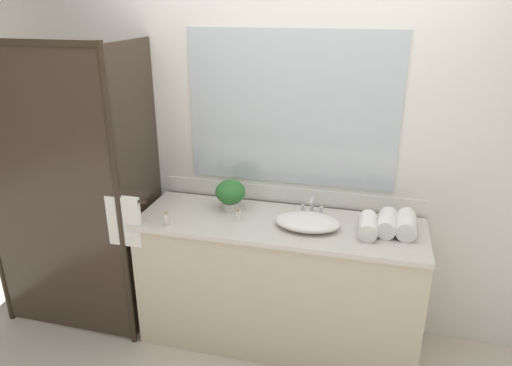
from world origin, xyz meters
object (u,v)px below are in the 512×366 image
at_px(amenity_bottle_lotion, 239,215).
at_px(rolled_towel_middle, 387,223).
at_px(potted_plant, 230,193).
at_px(sink_basin, 307,222).
at_px(rolled_towel_far_edge, 368,226).
at_px(faucet, 312,209).
at_px(amenity_bottle_body_wash, 166,219).
at_px(rolled_towel_near_edge, 406,224).

distance_m(amenity_bottle_lotion, rolled_towel_middle, 0.91).
distance_m(potted_plant, rolled_towel_middle, 1.01).
relative_size(sink_basin, rolled_towel_far_edge, 1.74).
distance_m(sink_basin, rolled_towel_middle, 0.47).
bearing_deg(rolled_towel_far_edge, faucet, 152.32).
xyz_separation_m(faucet, rolled_towel_far_edge, (0.36, -0.19, 0.01)).
relative_size(potted_plant, rolled_towel_far_edge, 0.89).
height_order(amenity_bottle_body_wash, rolled_towel_near_edge, rolled_towel_near_edge).
height_order(faucet, amenity_bottle_body_wash, faucet).
distance_m(amenity_bottle_body_wash, amenity_bottle_lotion, 0.45).
distance_m(faucet, rolled_towel_far_edge, 0.41).
bearing_deg(faucet, amenity_bottle_body_wash, -155.85).
height_order(sink_basin, rolled_towel_far_edge, rolled_towel_far_edge).
bearing_deg(potted_plant, rolled_towel_far_edge, -8.71).
distance_m(amenity_bottle_body_wash, rolled_towel_near_edge, 1.45).
distance_m(sink_basin, amenity_bottle_lotion, 0.43).
height_order(faucet, potted_plant, potted_plant).
bearing_deg(faucet, rolled_towel_far_edge, -27.68).
relative_size(amenity_bottle_lotion, rolled_towel_middle, 0.32).
height_order(amenity_bottle_body_wash, amenity_bottle_lotion, amenity_bottle_body_wash).
bearing_deg(rolled_towel_middle, potted_plant, 175.96).
relative_size(amenity_bottle_body_wash, rolled_towel_middle, 0.37).
xyz_separation_m(sink_basin, rolled_towel_middle, (0.47, 0.07, 0.02)).
xyz_separation_m(faucet, potted_plant, (-0.53, -0.05, 0.07)).
xyz_separation_m(faucet, amenity_bottle_lotion, (-0.43, -0.21, -0.01)).
bearing_deg(sink_basin, rolled_towel_near_edge, 6.75).
xyz_separation_m(potted_plant, rolled_towel_far_edge, (0.89, -0.14, -0.06)).
xyz_separation_m(potted_plant, amenity_bottle_body_wash, (-0.31, -0.33, -0.07)).
bearing_deg(amenity_bottle_lotion, rolled_towel_far_edge, 1.23).
xyz_separation_m(sink_basin, potted_plant, (-0.53, 0.14, 0.08)).
bearing_deg(rolled_towel_near_edge, sink_basin, -173.25).
height_order(faucet, rolled_towel_far_edge, faucet).
height_order(potted_plant, rolled_towel_near_edge, potted_plant).
bearing_deg(potted_plant, amenity_bottle_body_wash, -133.53).
bearing_deg(amenity_bottle_body_wash, potted_plant, 46.47).
relative_size(amenity_bottle_lotion, rolled_towel_near_edge, 0.32).
xyz_separation_m(sink_basin, amenity_bottle_body_wash, (-0.85, -0.19, 0.01)).
distance_m(faucet, potted_plant, 0.54).
relative_size(sink_basin, amenity_bottle_body_wash, 4.43).
height_order(sink_basin, potted_plant, potted_plant).
bearing_deg(amenity_bottle_body_wash, rolled_towel_far_edge, 9.01).
distance_m(potted_plant, amenity_bottle_lotion, 0.20).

